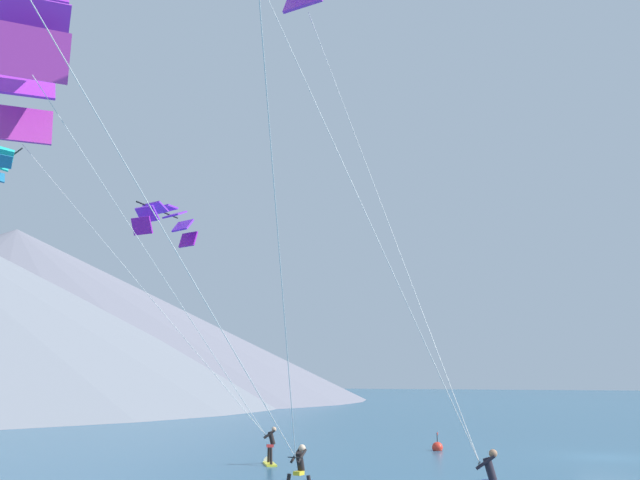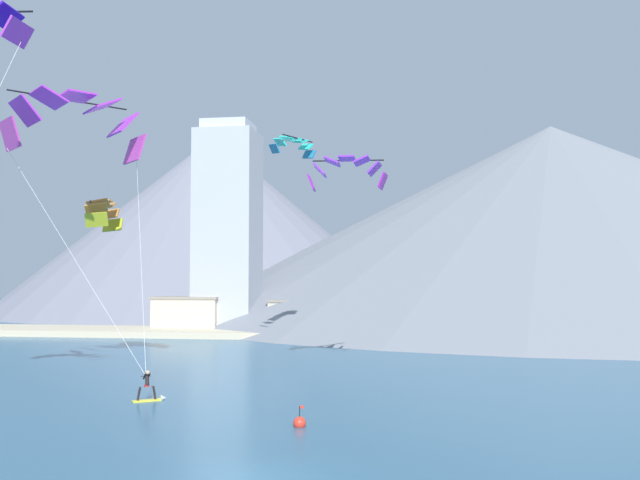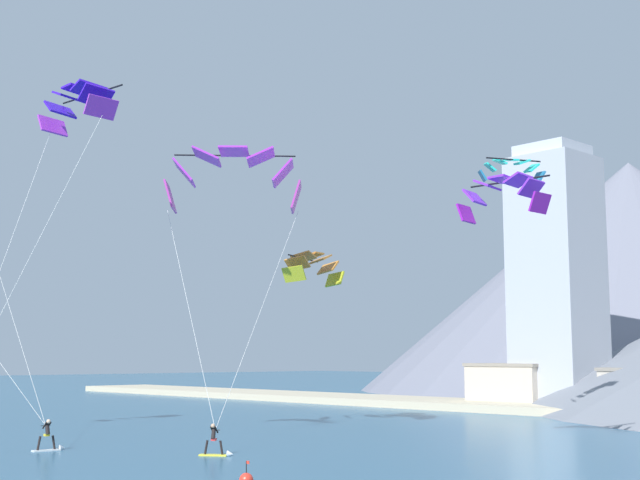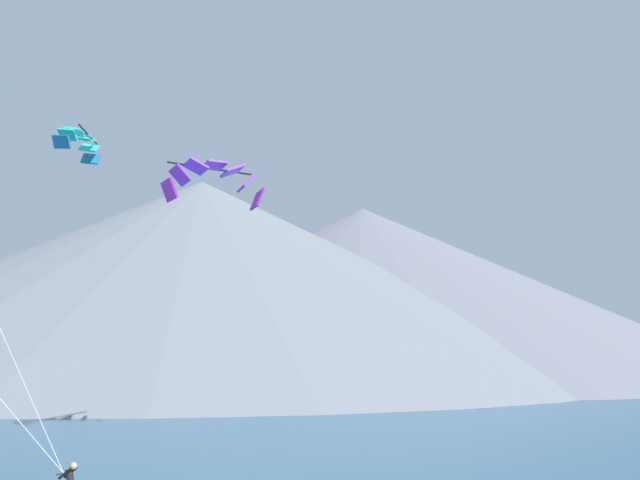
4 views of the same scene
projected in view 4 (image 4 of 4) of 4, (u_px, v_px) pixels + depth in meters
The scene contains 8 objects.
parafoil_kite_distant_high_outer at pixel (214, 178), 37.73m from camera, with size 5.50×1.68×2.31m.
parafoil_kite_distant_low_drift at pixel (79, 141), 43.24m from camera, with size 3.45×4.19×1.65m.
shoreline_strip at pixel (87, 401), 61.33m from camera, with size 180.00×10.00×0.70m, color beige.
shore_building_promenade_mid at pixel (78, 379), 64.74m from camera, with size 8.07×4.53×4.11m.
shore_building_quay_east at pixel (216, 372), 69.54m from camera, with size 9.96×5.62×5.09m.
shore_building_old_town at pixel (367, 369), 77.51m from camera, with size 5.63×6.12×5.04m.
mountain_peak_west_ridge at pixel (199, 278), 113.64m from camera, with size 126.04×126.04×31.65m.
mountain_peak_east_shoulder at pixel (363, 290), 128.64m from camera, with size 125.84×125.84×30.15m.
Camera 4 is at (-13.01, -9.28, 4.90)m, focal length 40.00 mm.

